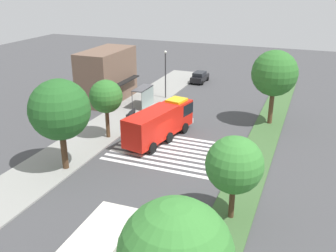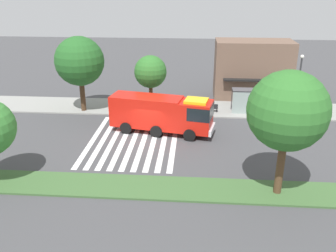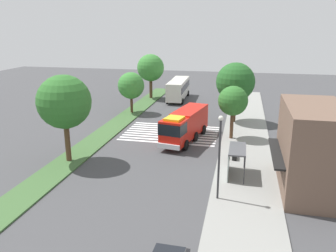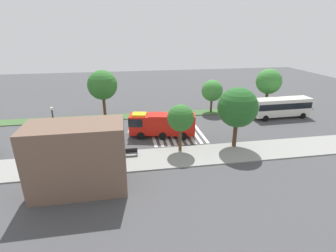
# 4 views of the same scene
# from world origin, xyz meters

# --- Properties ---
(ground_plane) EXTENTS (120.00, 120.00, 0.00)m
(ground_plane) POSITION_xyz_m (0.00, 0.00, 0.00)
(ground_plane) COLOR #424244
(sidewalk) EXTENTS (60.00, 5.29, 0.14)m
(sidewalk) POSITION_xyz_m (0.00, 8.85, 0.07)
(sidewalk) COLOR gray
(sidewalk) RESTS_ON ground_plane
(median_strip) EXTENTS (60.00, 3.00, 0.14)m
(median_strip) POSITION_xyz_m (0.00, -7.70, 0.07)
(median_strip) COLOR #3D6033
(median_strip) RESTS_ON ground_plane
(crosswalk) EXTENTS (7.65, 11.16, 0.01)m
(crosswalk) POSITION_xyz_m (-1.11, 0.00, 0.01)
(crosswalk) COLOR silver
(crosswalk) RESTS_ON ground_plane
(fire_truck) EXTENTS (9.80, 4.23, 3.49)m
(fire_truck) POSITION_xyz_m (1.48, 2.05, 1.95)
(fire_truck) COLOR red
(fire_truck) RESTS_ON ground_plane
(parked_car_west) EXTENTS (4.81, 2.14, 1.67)m
(parked_car_west) POSITION_xyz_m (-30.80, 5.01, 0.86)
(parked_car_west) COLOR silver
(parked_car_west) RESTS_ON ground_plane
(transit_bus) EXTENTS (10.26, 3.08, 3.47)m
(transit_bus) POSITION_xyz_m (-20.59, -2.79, 2.06)
(transit_bus) COLOR silver
(transit_bus) RESTS_ON ground_plane
(bus_stop_shelter) EXTENTS (3.50, 1.40, 2.46)m
(bus_stop_shelter) POSITION_xyz_m (9.87, 7.73, 1.89)
(bus_stop_shelter) COLOR #4C4C51
(bus_stop_shelter) RESTS_ON sidewalk
(bench_near_shelter) EXTENTS (1.60, 0.50, 0.90)m
(bench_near_shelter) POSITION_xyz_m (5.87, 7.72, 0.59)
(bench_near_shelter) COLOR black
(bench_near_shelter) RESTS_ON sidewalk
(street_lamp) EXTENTS (0.36, 0.36, 6.39)m
(street_lamp) POSITION_xyz_m (14.41, 6.80, 3.89)
(street_lamp) COLOR #2D2D30
(street_lamp) RESTS_ON sidewalk
(storefront_building) EXTENTS (8.82, 5.21, 6.77)m
(storefront_building) POSITION_xyz_m (10.89, 13.69, 3.38)
(storefront_building) COLOR brown
(storefront_building) RESTS_ON ground_plane
(sidewalk_tree_far_west) EXTENTS (5.06, 5.06, 7.86)m
(sidewalk_tree_far_west) POSITION_xyz_m (-7.69, 7.20, 5.44)
(sidewalk_tree_far_west) COLOR #47301E
(sidewalk_tree_far_west) RESTS_ON sidewalk
(sidewalk_tree_west) EXTENTS (3.33, 3.33, 6.02)m
(sidewalk_tree_west) POSITION_xyz_m (-0.38, 7.20, 4.46)
(sidewalk_tree_west) COLOR #513823
(sidewalk_tree_west) RESTS_ON sidewalk
(median_tree_far_west) EXTENTS (4.68, 4.68, 7.66)m
(median_tree_far_west) POSITION_xyz_m (-20.52, -7.70, 5.42)
(median_tree_far_west) COLOR #513823
(median_tree_far_west) RESTS_ON median_strip
(median_tree_west) EXTENTS (3.86, 3.86, 5.94)m
(median_tree_west) POSITION_xyz_m (-9.52, -7.70, 4.13)
(median_tree_west) COLOR #47301E
(median_tree_west) RESTS_ON median_strip
(median_tree_center) EXTENTS (4.97, 4.97, 8.21)m
(median_tree_center) POSITION_xyz_m (9.83, -7.70, 5.83)
(median_tree_center) COLOR #513823
(median_tree_center) RESTS_ON median_strip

